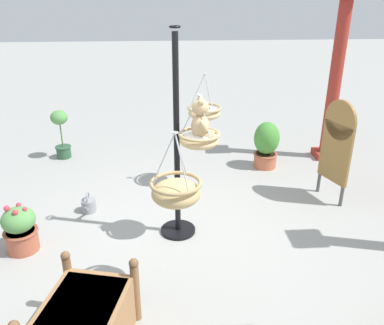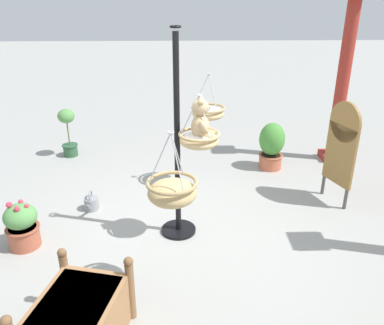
{
  "view_description": "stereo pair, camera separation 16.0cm",
  "coord_description": "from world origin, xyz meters",
  "views": [
    {
      "loc": [
        4.2,
        -0.23,
        2.89
      ],
      "look_at": [
        -0.0,
        0.05,
        1.03
      ],
      "focal_mm": 37.41,
      "sensor_mm": 36.0,
      "label": 1
    },
    {
      "loc": [
        4.21,
        -0.07,
        2.89
      ],
      "look_at": [
        -0.0,
        0.05,
        1.03
      ],
      "focal_mm": 37.41,
      "sensor_mm": 36.0,
      "label": 2
    }
  ],
  "objects": [
    {
      "name": "greenhouse_pillar_right",
      "position": [
        -2.44,
        2.68,
        1.38
      ],
      "size": [
        0.41,
        0.41,
        2.86
      ],
      "color": "#9E2D23",
      "rests_on": "ground"
    },
    {
      "name": "ground_plane",
      "position": [
        0.0,
        0.0,
        0.0
      ],
      "size": [
        40.0,
        40.0,
        0.0
      ],
      "primitive_type": "plane",
      "color": "#9E9E99"
    },
    {
      "name": "teddy_bear",
      "position": [
        -0.01,
        0.16,
        1.52
      ],
      "size": [
        0.33,
        0.29,
        0.48
      ],
      "color": "tan"
    },
    {
      "name": "wooden_planter_box",
      "position": [
        1.62,
        -0.96,
        0.28
      ],
      "size": [
        1.05,
        0.91,
        0.68
      ],
      "color": "#9E7047",
      "rests_on": "ground"
    },
    {
      "name": "potted_plant_flowering_red",
      "position": [
        -2.74,
        -2.12,
        0.48
      ],
      "size": [
        0.3,
        0.3,
        0.89
      ],
      "color": "#2D5638",
      "rests_on": "ground"
    },
    {
      "name": "display_pole_central",
      "position": [
        -0.16,
        -0.11,
        0.79
      ],
      "size": [
        0.44,
        0.44,
        2.52
      ],
      "color": "black",
      "rests_on": "ground"
    },
    {
      "name": "watering_can",
      "position": [
        -0.73,
        -1.34,
        0.1
      ],
      "size": [
        0.35,
        0.2,
        0.3
      ],
      "color": "gray",
      "rests_on": "ground"
    },
    {
      "name": "hanging_basket_left_high",
      "position": [
        -1.48,
        0.34,
        1.19
      ],
      "size": [
        0.5,
        0.5,
        0.68
      ],
      "color": "tan"
    },
    {
      "name": "hanging_basket_right_low",
      "position": [
        0.93,
        -0.16,
        1.16
      ],
      "size": [
        0.49,
        0.49,
        0.71
      ],
      "color": "tan"
    },
    {
      "name": "hanging_basket_with_teddy",
      "position": [
        -0.01,
        0.14,
        1.32
      ],
      "size": [
        0.47,
        0.47,
        0.61
      ],
      "color": "tan"
    },
    {
      "name": "potted_plant_fern_front",
      "position": [
        0.11,
        -1.97,
        0.29
      ],
      "size": [
        0.4,
        0.4,
        0.61
      ],
      "color": "#AD563D",
      "rests_on": "ground"
    },
    {
      "name": "potted_plant_tall_leafy",
      "position": [
        -2.08,
        1.47,
        0.42
      ],
      "size": [
        0.43,
        0.43,
        0.81
      ],
      "color": "#BC6042",
      "rests_on": "ground"
    },
    {
      "name": "display_sign_board",
      "position": [
        -0.88,
        2.15,
        0.89
      ],
      "size": [
        0.54,
        0.23,
        1.5
      ],
      "color": "olive",
      "rests_on": "ground"
    }
  ]
}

